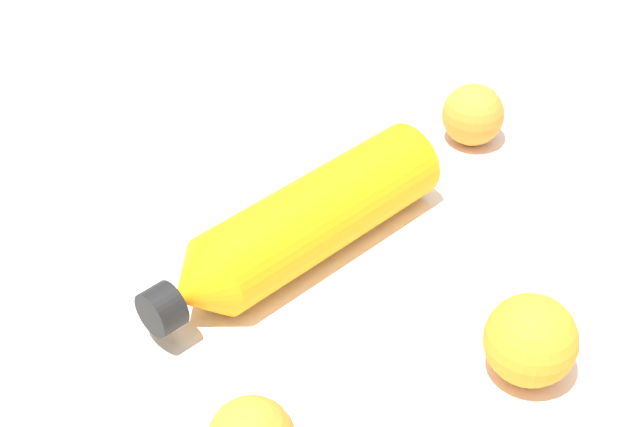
# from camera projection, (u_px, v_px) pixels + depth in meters

# --- Properties ---
(ground_plane) EXTENTS (2.40, 2.40, 0.00)m
(ground_plane) POSITION_uv_depth(u_px,v_px,m) (356.00, 243.00, 0.90)
(ground_plane) COLOR silver
(water_bottle) EXTENTS (0.20, 0.31, 0.08)m
(water_bottle) POSITION_uv_depth(u_px,v_px,m) (300.00, 225.00, 0.86)
(water_bottle) COLOR orange
(water_bottle) RESTS_ON ground_plane
(orange_0) EXTENTS (0.08, 0.08, 0.08)m
(orange_0) POSITION_uv_depth(u_px,v_px,m) (531.00, 340.00, 0.75)
(orange_0) COLOR orange
(orange_0) RESTS_ON ground_plane
(orange_1) EXTENTS (0.07, 0.07, 0.07)m
(orange_1) POSITION_uv_depth(u_px,v_px,m) (473.00, 115.00, 1.02)
(orange_1) COLOR orange
(orange_1) RESTS_ON ground_plane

